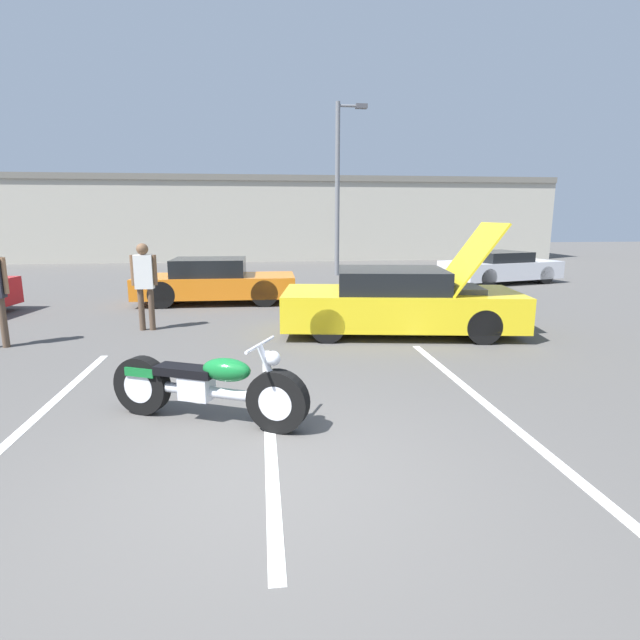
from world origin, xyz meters
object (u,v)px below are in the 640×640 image
at_px(show_car_hood_open, 400,302).
at_px(parked_car_mid_row, 215,282).
at_px(light_pole, 340,181).
at_px(spectator_near_motorcycle, 144,279).
at_px(motorcycle, 207,387).
at_px(parked_car_right_row, 500,267).

distance_m(show_car_hood_open, parked_car_mid_row, 5.75).
distance_m(light_pole, spectator_near_motorcycle, 11.16).
bearing_deg(parked_car_mid_row, spectator_near_motorcycle, -107.65).
bearing_deg(spectator_near_motorcycle, light_pole, 59.62).
distance_m(show_car_hood_open, spectator_near_motorcycle, 5.21).
height_order(motorcycle, show_car_hood_open, show_car_hood_open).
bearing_deg(parked_car_mid_row, show_car_hood_open, -44.72).
bearing_deg(light_pole, parked_car_mid_row, -125.69).
height_order(motorcycle, parked_car_right_row, parked_car_right_row).
height_order(show_car_hood_open, spectator_near_motorcycle, show_car_hood_open).
height_order(motorcycle, parked_car_mid_row, parked_car_mid_row).
xyz_separation_m(parked_car_mid_row, spectator_near_motorcycle, (-1.11, -3.27, 0.49)).
height_order(light_pole, spectator_near_motorcycle, light_pole).
height_order(motorcycle, spectator_near_motorcycle, spectator_near_motorcycle).
bearing_deg(parked_car_right_row, light_pole, 135.69).
xyz_separation_m(light_pole, show_car_hood_open, (-0.37, -10.23, -3.02)).
relative_size(light_pole, motorcycle, 2.89).
bearing_deg(parked_car_right_row, motorcycle, -143.35).
xyz_separation_m(parked_car_right_row, spectator_near_motorcycle, (-10.78, -6.36, 0.52)).
xyz_separation_m(show_car_hood_open, parked_car_mid_row, (-4.01, 4.13, -0.06)).
bearing_deg(show_car_hood_open, light_pole, 96.69).
relative_size(motorcycle, spectator_near_motorcycle, 1.27).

